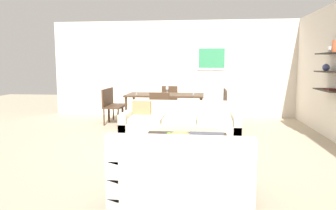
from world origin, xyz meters
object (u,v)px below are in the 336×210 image
object	(u,v)px
loveseat_white	(182,171)
dining_table	(165,97)
decorative_bowl	(180,135)
apple_on_coffee_table	(169,135)
wine_glass_left_near	(136,90)
wine_glass_head	(167,88)
dining_chair_right_near	(221,106)
sofa_beige	(180,128)
candle_jar	(198,136)
dining_chair_foot	(160,109)
wine_glass_right_far	(194,89)
dining_chair_head	(169,100)
wine_glass_right_near	(193,91)
dining_chair_right_far	(220,104)
dining_chair_left_near	(110,104)
coffee_table	(185,151)
dining_chair_left_far	(115,102)

from	to	relation	value
loveseat_white	dining_table	bearing A→B (deg)	99.68
decorative_bowl	apple_on_coffee_table	xyz separation A→B (m)	(-0.17, 0.02, -0.00)
wine_glass_left_near	wine_glass_head	size ratio (longest dim) A/B	1.02
dining_chair_right_near	sofa_beige	bearing A→B (deg)	-116.24
wine_glass_left_near	candle_jar	bearing A→B (deg)	-61.45
dining_chair_foot	wine_glass_right_far	bearing A→B (deg)	55.09
sofa_beige	dining_chair_head	world-z (taller)	dining_chair_head
wine_glass_right_near	dining_chair_head	bearing A→B (deg)	124.91
dining_table	wine_glass_right_far	xyz separation A→B (m)	(0.70, 0.12, 0.18)
dining_chair_right_near	dining_chair_head	distance (m)	1.75
apple_on_coffee_table	wine_glass_left_near	world-z (taller)	wine_glass_left_near
dining_chair_right_far	apple_on_coffee_table	bearing A→B (deg)	-105.61
dining_chair_left_near	wine_glass_left_near	xyz separation A→B (m)	(0.66, 0.10, 0.36)
decorative_bowl	coffee_table	bearing A→B (deg)	-25.27
dining_chair_right_near	candle_jar	bearing A→B (deg)	-99.48
dining_chair_right_near	dining_chair_left_near	size ratio (longest dim) A/B	1.00
dining_chair_right_far	wine_glass_right_far	bearing A→B (deg)	-171.65
wine_glass_right_far	wine_glass_head	distance (m)	0.76
dining_chair_left_far	wine_glass_head	xyz separation A→B (m)	(1.36, 0.20, 0.36)
decorative_bowl	dining_chair_foot	size ratio (longest dim) A/B	0.33
decorative_bowl	dining_chair_right_near	bearing A→B (deg)	75.46
dining_table	wine_glass_left_near	xyz separation A→B (m)	(-0.70, -0.12, 0.18)
dining_chair_right_near	dining_chair_head	bearing A→B (deg)	141.03
wine_glass_right_far	candle_jar	bearing A→B (deg)	-86.59
dining_table	dining_chair_head	world-z (taller)	dining_chair_head
candle_jar	wine_glass_right_near	distance (m)	2.96
dining_chair_left_far	wine_glass_right_near	distance (m)	2.12
loveseat_white	dining_chair_head	distance (m)	5.27
sofa_beige	wine_glass_right_near	distance (m)	1.89
sofa_beige	loveseat_white	bearing A→B (deg)	-84.96
dining_chair_right_near	wine_glass_left_near	xyz separation A→B (m)	(-2.06, 0.10, 0.36)
coffee_table	wine_glass_right_far	bearing A→B (deg)	90.00
candle_jar	wine_glass_left_near	bearing A→B (deg)	118.55
sofa_beige	dining_table	size ratio (longest dim) A/B	1.14
candle_jar	dining_table	bearing A→B (deg)	106.30
coffee_table	wine_glass_left_near	bearing A→B (deg)	115.00
candle_jar	dining_chair_head	bearing A→B (deg)	102.76
apple_on_coffee_table	dining_chair_right_near	bearing A→B (deg)	72.17
candle_jar	dining_chair_foot	size ratio (longest dim) A/B	0.09
apple_on_coffee_table	dining_chair_head	world-z (taller)	dining_chair_head
apple_on_coffee_table	dining_chair_left_far	world-z (taller)	dining_chair_left_far
dining_table	wine_glass_right_near	world-z (taller)	wine_glass_right_near
wine_glass_head	dining_chair_right_near	bearing A→B (deg)	-24.98
coffee_table	wine_glass_right_near	bearing A→B (deg)	90.00
sofa_beige	loveseat_white	xyz separation A→B (m)	(0.21, -2.42, 0.00)
decorative_bowl	dining_chair_foot	xyz separation A→B (m)	(-0.62, 2.20, 0.08)
apple_on_coffee_table	dining_table	xyz separation A→B (m)	(-0.45, 3.06, 0.26)
dining_chair_foot	wine_glass_head	world-z (taller)	wine_glass_head
dining_table	dining_chair_right_near	bearing A→B (deg)	-8.99
loveseat_white	dining_chair_foot	distance (m)	3.53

